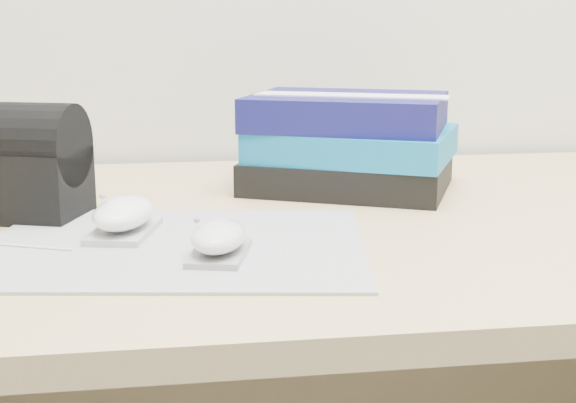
{
  "coord_description": "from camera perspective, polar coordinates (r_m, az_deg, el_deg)",
  "views": [
    {
      "loc": [
        -0.22,
        0.62,
        0.97
      ],
      "look_at": [
        -0.1,
        1.48,
        0.77
      ],
      "focal_mm": 50.0,
      "sensor_mm": 36.0,
      "label": 1
    }
  ],
  "objects": [
    {
      "name": "pouch",
      "position": [
        1.03,
        -18.49,
        2.68
      ],
      "size": [
        0.17,
        0.14,
        0.14
      ],
      "color": "black",
      "rests_on": "desk"
    },
    {
      "name": "mouse_front",
      "position": [
        0.82,
        -4.93,
        -2.68
      ],
      "size": [
        0.08,
        0.11,
        0.04
      ],
      "color": "gray",
      "rests_on": "mousepad"
    },
    {
      "name": "book_stack",
      "position": [
        1.15,
        4.43,
        4.2
      ],
      "size": [
        0.34,
        0.32,
        0.14
      ],
      "color": "black",
      "rests_on": "desk"
    },
    {
      "name": "desk",
      "position": [
        1.15,
        3.61,
        -11.42
      ],
      "size": [
        1.6,
        0.8,
        0.73
      ],
      "color": "tan",
      "rests_on": "ground"
    },
    {
      "name": "mouse_rear",
      "position": [
        0.91,
        -11.61,
        -1.03
      ],
      "size": [
        0.09,
        0.12,
        0.05
      ],
      "color": "#A9AAAC",
      "rests_on": "mousepad"
    },
    {
      "name": "mousepad",
      "position": [
        0.87,
        -8.01,
        -3.1
      ],
      "size": [
        0.45,
        0.37,
        0.0
      ],
      "primitive_type": "cube",
      "rotation": [
        0.0,
        0.0,
        -0.15
      ],
      "color": "gray",
      "rests_on": "desk"
    }
  ]
}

